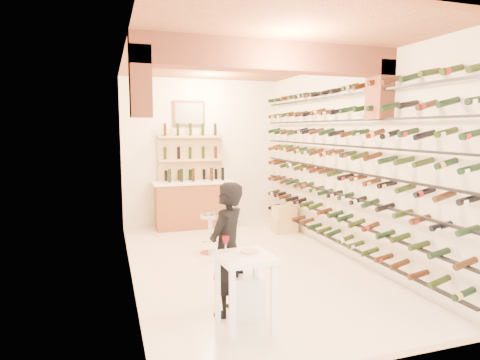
% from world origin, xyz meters
% --- Properties ---
extents(ground, '(6.00, 6.00, 0.00)m').
position_xyz_m(ground, '(0.00, 0.00, 0.00)').
color(ground, white).
rests_on(ground, ground).
extents(room_shell, '(3.52, 6.02, 3.21)m').
position_xyz_m(room_shell, '(0.00, -0.26, 2.25)').
color(room_shell, silver).
rests_on(room_shell, ground).
extents(wine_rack, '(0.32, 5.70, 2.56)m').
position_xyz_m(wine_rack, '(1.53, 0.00, 1.55)').
color(wine_rack, black).
rests_on(wine_rack, ground).
extents(back_counter, '(1.70, 0.62, 1.29)m').
position_xyz_m(back_counter, '(-0.30, 2.65, 0.53)').
color(back_counter, brown).
rests_on(back_counter, ground).
extents(back_shelving, '(1.40, 0.31, 2.73)m').
position_xyz_m(back_shelving, '(-0.30, 2.89, 1.17)').
color(back_shelving, tan).
rests_on(back_shelving, ground).
extents(tasting_table, '(0.60, 0.60, 0.98)m').
position_xyz_m(tasting_table, '(-0.70, -2.01, 0.67)').
color(tasting_table, white).
rests_on(tasting_table, ground).
extents(white_stool, '(0.47, 0.47, 0.48)m').
position_xyz_m(white_stool, '(-0.56, -1.71, 0.24)').
color(white_stool, white).
rests_on(white_stool, ground).
extents(person, '(0.66, 0.66, 1.53)m').
position_xyz_m(person, '(-0.77, -1.60, 0.77)').
color(person, black).
rests_on(person, ground).
extents(chrome_barstool, '(0.36, 0.36, 0.69)m').
position_xyz_m(chrome_barstool, '(-0.41, 0.66, 0.40)').
color(chrome_barstool, silver).
rests_on(chrome_barstool, ground).
extents(crate_lower, '(0.49, 0.34, 0.29)m').
position_xyz_m(crate_lower, '(1.40, 1.66, 0.14)').
color(crate_lower, tan).
rests_on(crate_lower, ground).
extents(crate_upper, '(0.47, 0.35, 0.26)m').
position_xyz_m(crate_upper, '(1.40, 1.66, 0.42)').
color(crate_upper, tan).
rests_on(crate_upper, crate_lower).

